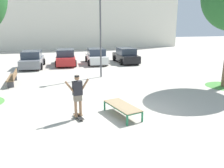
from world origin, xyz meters
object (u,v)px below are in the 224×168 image
Objects in this scene: park_bench at (13,77)px; light_post at (100,23)px; skater at (78,93)px; car_white at (96,57)px; skate_box at (122,106)px; car_red at (66,58)px; car_grey at (32,60)px; skateboard at (78,117)px; car_black at (126,56)px.

light_post is at bearing 3.60° from park_bench.
skater is 13.80m from car_white.
car_red is at bearing 94.50° from skate_box.
skater is 7.60m from park_bench.
skateboard is at bearing -79.90° from car_grey.
skate_box is 13.62m from car_grey.
car_grey is 1.80× the size of park_bench.
car_red is 7.62m from park_bench.
car_grey is at bearing -174.90° from car_white.
light_post reaches higher than skater.
car_red is at bearing 86.90° from skateboard.
light_post is (-1.00, -6.06, 3.13)m from car_white.
skater is 13.39m from car_red.
car_white is at bearing 80.61° from light_post.
light_post reaches higher than car_black.
car_black is (6.71, 12.97, -0.38)m from skater.
skateboard is 0.99m from skater.
car_red is (0.72, 13.37, 0.61)m from skateboard.
skate_box is at bearing -85.50° from car_red.
car_red reaches higher than park_bench.
car_black is at bearing 62.63° from skater.
park_bench reaches higher than skateboard.
car_black reaches higher than skate_box.
skateboard is at bearing -93.10° from car_red.
car_red is at bearing 107.99° from light_post.
car_black is at bearing 1.38° from car_grey.
skate_box is 0.47× the size of car_red.
skate_box is at bearing -97.04° from light_post.
car_white is (5.99, 0.53, 0.00)m from car_grey.
skater reaches higher than car_black.
skate_box is 1.93m from skater.
skater is 12.96m from car_grey.
skate_box reaches higher than skateboard.
skateboard is (-1.79, 0.24, -0.34)m from skate_box.
car_black is at bearing 69.57° from skate_box.
light_post is at bearing 82.96° from skate_box.
car_grey is at bearing 132.08° from light_post.
skateboard is 7.59m from park_bench.
skater is at bearing -110.59° from light_post.
car_black reaches higher than skateboard.
skate_box is 13.65m from car_red.
car_grey is (-4.07, 12.99, 0.28)m from skate_box.
skate_box is at bearing -98.10° from car_white.
skater is at bearing -79.90° from car_grey.
skateboard is 0.19× the size of car_red.
skate_box is 0.35× the size of light_post.
park_bench is (-9.95, -6.11, -0.24)m from car_black.
car_grey is 3.06m from car_red.
car_white is 0.74× the size of light_post.
car_black is at bearing -6.07° from car_white.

